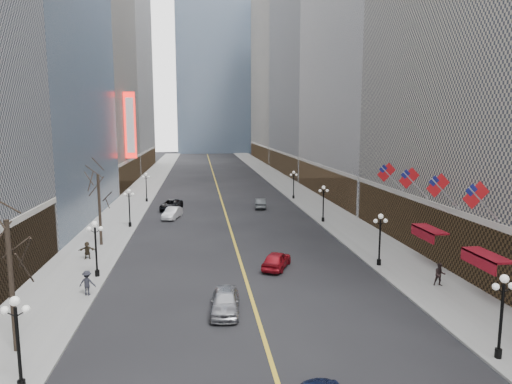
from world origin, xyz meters
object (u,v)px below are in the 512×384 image
object	(u,v)px
streetlamp_east_0	(502,308)
streetlamp_west_1	(96,243)
streetlamp_west_2	(129,204)
car_sb_mid	(276,260)
car_nb_mid	(172,213)
car_nb_far	(171,205)
streetlamp_east_2	(323,200)
car_nb_near	(225,301)
streetlamp_east_3	(294,182)
streetlamp_west_0	(17,334)
streetlamp_west_3	(146,184)
car_sb_far	(260,203)
streetlamp_east_1	(380,234)

from	to	relation	value
streetlamp_east_0	streetlamp_west_1	xyz separation A→B (m)	(-23.60, 16.00, 0.00)
streetlamp_west_2	car_sb_mid	xyz separation A→B (m)	(14.70, -17.38, -2.16)
car_nb_mid	car_nb_far	size ratio (longest dim) A/B	0.85
streetlamp_east_0	car_nb_mid	world-z (taller)	streetlamp_east_0
streetlamp_east_2	car_nb_near	distance (m)	29.59
streetlamp_east_2	car_nb_near	bearing A→B (deg)	-117.88
car_nb_far	car_sb_mid	size ratio (longest dim) A/B	1.20
streetlamp_west_2	streetlamp_east_3	bearing A→B (deg)	37.33
streetlamp_west_0	streetlamp_west_3	distance (m)	52.00
streetlamp_west_3	car_nb_near	distance (m)	45.22
car_nb_near	car_sb_far	distance (m)	37.66
car_sb_mid	streetlamp_west_3	bearing A→B (deg)	-42.58
car_nb_near	car_sb_mid	xyz separation A→B (m)	(4.90, 8.71, -0.04)
streetlamp_east_0	streetlamp_east_1	distance (m)	16.00
streetlamp_east_0	car_sb_far	size ratio (longest dim) A/B	1.05
streetlamp_east_1	car_sb_mid	size ratio (longest dim) A/B	1.04
car_nb_mid	car_sb_far	size ratio (longest dim) A/B	1.03
car_nb_near	car_nb_mid	size ratio (longest dim) A/B	1.03
car_sb_mid	car_nb_near	bearing A→B (deg)	85.50
streetlamp_east_0	car_sb_far	xyz separation A→B (m)	(-6.47, 44.85, -2.19)
streetlamp_east_1	car_sb_mid	bearing A→B (deg)	176.04
car_sb_far	streetlamp_west_0	bearing A→B (deg)	75.03
streetlamp_east_2	streetlamp_west_0	size ratio (longest dim) A/B	1.00
streetlamp_east_1	streetlamp_west_2	bearing A→B (deg)	142.67
car_nb_mid	car_sb_mid	size ratio (longest dim) A/B	1.02
car_nb_far	car_sb_mid	bearing A→B (deg)	-57.49
streetlamp_west_1	streetlamp_west_2	size ratio (longest dim) A/B	1.00
streetlamp_east_1	streetlamp_west_0	bearing A→B (deg)	-145.86
streetlamp_east_3	car_nb_mid	bearing A→B (deg)	-145.14
streetlamp_west_3	streetlamp_east_2	bearing A→B (deg)	-37.33
streetlamp_east_0	streetlamp_east_3	xyz separation A→B (m)	(0.00, 52.00, 0.00)
car_nb_far	car_sb_mid	world-z (taller)	car_sb_mid
car_nb_near	streetlamp_east_0	bearing A→B (deg)	-24.51
streetlamp_east_0	streetlamp_west_2	bearing A→B (deg)	124.77
car_nb_mid	streetlamp_east_1	bearing A→B (deg)	-35.78
streetlamp_east_3	streetlamp_west_1	distance (m)	43.05
streetlamp_west_3	car_nb_near	xyz separation A→B (m)	(9.80, -44.09, -2.12)
streetlamp_west_3	car_sb_mid	world-z (taller)	streetlamp_west_3
streetlamp_west_2	car_nb_far	bearing A→B (deg)	69.11
streetlamp_east_1	streetlamp_west_3	size ratio (longest dim) A/B	1.00
streetlamp_west_2	car_sb_far	xyz separation A→B (m)	(17.13, 10.85, -2.19)
streetlamp_west_0	streetlamp_west_3	xyz separation A→B (m)	(0.00, 52.00, 0.00)
car_nb_near	car_nb_mid	distance (m)	31.35
streetlamp_east_0	streetlamp_west_0	xyz separation A→B (m)	(-23.60, 0.00, 0.00)
car_sb_far	streetlamp_east_2	bearing A→B (deg)	126.75
streetlamp_west_0	car_nb_near	xyz separation A→B (m)	(9.80, 7.91, -2.12)
streetlamp_east_1	streetlamp_west_3	world-z (taller)	same
streetlamp_west_1	car_nb_far	xyz separation A→B (m)	(4.21, 29.03, -2.17)
streetlamp_east_1	streetlamp_east_3	world-z (taller)	same
streetlamp_east_3	streetlamp_east_1	bearing A→B (deg)	-90.00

